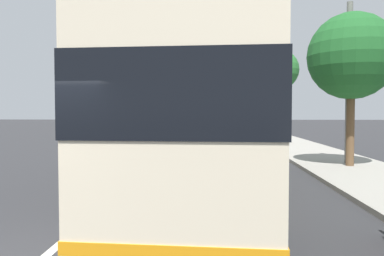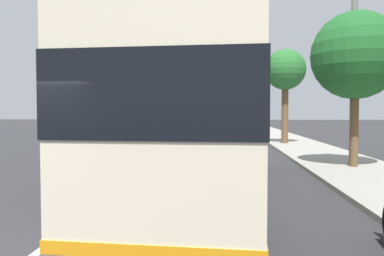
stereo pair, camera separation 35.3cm
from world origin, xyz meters
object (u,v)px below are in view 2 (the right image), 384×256
car_ahead_same_lane (140,133)px  utility_pole (353,85)px  car_oncoming (167,129)px  coach_bus (205,119)px  roadside_tree_far_block (285,71)px  roadside_tree_mid_block (356,56)px  car_far_distant (225,128)px

car_ahead_same_lane → utility_pole: 15.34m
car_oncoming → car_ahead_same_lane: 6.12m
coach_bus → roadside_tree_far_block: 16.05m
roadside_tree_far_block → utility_pole: utility_pole is taller
car_oncoming → roadside_tree_mid_block: bearing=33.6°
coach_bus → car_oncoming: size_ratio=2.63×
coach_bus → car_far_distant: 26.12m
coach_bus → car_far_distant: coach_bus is taller
car_far_distant → car_ahead_same_lane: bearing=146.3°
car_oncoming → roadside_tree_far_block: bearing=57.6°
car_far_distant → roadside_tree_far_block: (-10.96, -3.89, 4.15)m
car_far_distant → utility_pole: size_ratio=0.64×
car_oncoming → car_far_distant: bearing=135.7°
roadside_tree_far_block → coach_bus: bearing=163.4°
roadside_tree_mid_block → utility_pole: utility_pole is taller
car_oncoming → roadside_tree_far_block: 11.80m
coach_bus → car_far_distant: (26.08, -0.63, -1.27)m
car_oncoming → utility_pole: 19.52m
car_far_distant → utility_pole: 21.70m
roadside_tree_mid_block → roadside_tree_far_block: roadside_tree_far_block is taller
roadside_tree_far_block → utility_pole: size_ratio=0.97×
coach_bus → car_far_distant: size_ratio=3.00×
car_ahead_same_lane → car_far_distant: (10.37, -5.88, -0.02)m
coach_bus → utility_pole: size_ratio=1.91×
car_ahead_same_lane → roadside_tree_mid_block: 15.94m
roadside_tree_far_block → utility_pole: (-10.03, -1.01, -1.61)m
car_ahead_same_lane → utility_pole: bearing=47.3°
utility_pole → car_ahead_same_lane: bearing=45.4°
car_far_distant → roadside_tree_far_block: size_ratio=0.65×
roadside_tree_mid_block → roadside_tree_far_block: (10.77, 0.84, 0.61)m
car_oncoming → car_far_distant: (4.32, -4.94, -0.02)m
car_ahead_same_lane → roadside_tree_mid_block: size_ratio=0.71×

